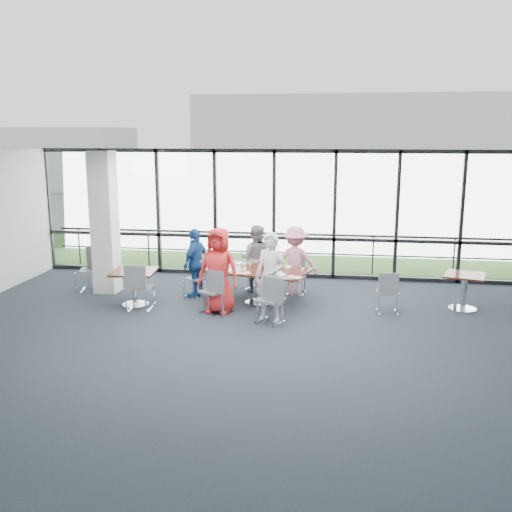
# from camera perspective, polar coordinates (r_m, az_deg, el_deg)

# --- Properties ---
(floor) EXTENTS (12.00, 10.00, 0.02)m
(floor) POSITION_cam_1_polar(r_m,az_deg,el_deg) (9.84, -1.75, -9.09)
(floor) COLOR #1E2630
(floor) RESTS_ON ground
(ceiling) EXTENTS (12.00, 10.00, 0.04)m
(ceiling) POSITION_cam_1_polar(r_m,az_deg,el_deg) (9.19, -1.88, 9.92)
(ceiling) COLOR white
(ceiling) RESTS_ON ground
(wall_front) EXTENTS (12.00, 0.10, 3.20)m
(wall_front) POSITION_cam_1_polar(r_m,az_deg,el_deg) (4.77, -12.93, -12.26)
(wall_front) COLOR silver
(wall_front) RESTS_ON ground
(curtain_wall_back) EXTENTS (12.00, 0.10, 3.20)m
(curtain_wall_back) POSITION_cam_1_polar(r_m,az_deg,el_deg) (14.26, 1.81, 4.23)
(curtain_wall_back) COLOR white
(curtain_wall_back) RESTS_ON ground
(structural_column) EXTENTS (0.50, 0.50, 3.20)m
(structural_column) POSITION_cam_1_polar(r_m,az_deg,el_deg) (13.27, -14.90, 3.24)
(structural_column) COLOR white
(structural_column) RESTS_ON ground
(apron) EXTENTS (80.00, 70.00, 0.02)m
(apron) POSITION_cam_1_polar(r_m,az_deg,el_deg) (19.43, 3.53, 1.48)
(apron) COLOR slate
(apron) RESTS_ON ground
(grass_strip) EXTENTS (80.00, 5.00, 0.01)m
(grass_strip) POSITION_cam_1_polar(r_m,az_deg,el_deg) (17.47, 2.94, 0.38)
(grass_strip) COLOR #2B5523
(grass_strip) RESTS_ON ground
(hangar_main) EXTENTS (24.00, 10.00, 6.00)m
(hangar_main) POSITION_cam_1_polar(r_m,az_deg,el_deg) (41.10, 12.07, 11.04)
(hangar_main) COLOR silver
(hangar_main) RESTS_ON ground
(hangar_aux) EXTENTS (10.00, 6.00, 4.00)m
(hangar_aux) POSITION_cam_1_polar(r_m,az_deg,el_deg) (41.96, -19.64, 9.27)
(hangar_aux) COLOR silver
(hangar_aux) RESTS_ON ground
(guard_rail) EXTENTS (12.00, 0.06, 0.06)m
(guard_rail) POSITION_cam_1_polar(r_m,az_deg,el_deg) (15.04, 2.06, 0.38)
(guard_rail) COLOR #2D2D33
(guard_rail) RESTS_ON ground
(main_table) EXTENTS (2.31, 1.64, 0.75)m
(main_table) POSITION_cam_1_polar(r_m,az_deg,el_deg) (12.08, 0.21, -1.85)
(main_table) COLOR #39120D
(main_table) RESTS_ON ground
(side_table_left) EXTENTS (0.98, 0.98, 0.75)m
(side_table_left) POSITION_cam_1_polar(r_m,az_deg,el_deg) (12.21, -12.08, -1.96)
(side_table_left) COLOR #39120D
(side_table_left) RESTS_ON ground
(side_table_right) EXTENTS (0.96, 0.96, 0.75)m
(side_table_right) POSITION_cam_1_polar(r_m,az_deg,el_deg) (12.41, 20.13, -2.32)
(side_table_right) COLOR #39120D
(side_table_right) RESTS_ON ground
(diner_near_left) EXTENTS (0.94, 0.70, 1.74)m
(diner_near_left) POSITION_cam_1_polar(r_m,az_deg,el_deg) (11.45, -3.75, -1.46)
(diner_near_left) COLOR red
(diner_near_left) RESTS_ON ground
(diner_near_right) EXTENTS (0.75, 0.64, 1.73)m
(diner_near_right) POSITION_cam_1_polar(r_m,az_deg,el_deg) (10.92, 1.46, -2.13)
(diner_near_right) COLOR silver
(diner_near_right) RESTS_ON ground
(diner_far_left) EXTENTS (0.79, 0.53, 1.54)m
(diner_far_left) POSITION_cam_1_polar(r_m,az_deg,el_deg) (12.99, -0.02, -0.26)
(diner_far_left) COLOR gray
(diner_far_left) RESTS_ON ground
(diner_far_right) EXTENTS (1.01, 0.53, 1.56)m
(diner_far_right) POSITION_cam_1_polar(r_m,az_deg,el_deg) (12.71, 3.93, -0.52)
(diner_far_right) COLOR pink
(diner_far_right) RESTS_ON ground
(diner_end) EXTENTS (0.74, 1.01, 1.54)m
(diner_end) POSITION_cam_1_polar(r_m,az_deg,el_deg) (12.63, -6.02, -0.70)
(diner_end) COLOR #1B498C
(diner_end) RESTS_ON ground
(chair_main_nl) EXTENTS (0.60, 0.60, 0.90)m
(chair_main_nl) POSITION_cam_1_polar(r_m,az_deg,el_deg) (11.52, -4.33, -3.54)
(chair_main_nl) COLOR slate
(chair_main_nl) RESTS_ON ground
(chair_main_nr) EXTENTS (0.61, 0.61, 0.94)m
(chair_main_nr) POSITION_cam_1_polar(r_m,az_deg,el_deg) (10.85, 1.39, -4.38)
(chair_main_nr) COLOR slate
(chair_main_nr) RESTS_ON ground
(chair_main_fl) EXTENTS (0.56, 0.56, 0.87)m
(chair_main_fl) POSITION_cam_1_polar(r_m,az_deg,el_deg) (13.22, 0.07, -1.52)
(chair_main_fl) COLOR slate
(chair_main_fl) RESTS_ON ground
(chair_main_fr) EXTENTS (0.44, 0.44, 0.82)m
(chair_main_fr) POSITION_cam_1_polar(r_m,az_deg,el_deg) (12.90, 4.09, -2.02)
(chair_main_fr) COLOR slate
(chair_main_fr) RESTS_ON ground
(chair_main_end) EXTENTS (0.52, 0.52, 0.82)m
(chair_main_end) POSITION_cam_1_polar(r_m,az_deg,el_deg) (12.73, -5.97, -2.25)
(chair_main_end) COLOR slate
(chair_main_end) RESTS_ON ground
(chair_spare_la) EXTENTS (0.51, 0.51, 0.95)m
(chair_spare_la) POSITION_cam_1_polar(r_m,az_deg,el_deg) (11.93, -11.52, -3.08)
(chair_spare_la) COLOR slate
(chair_spare_la) RESTS_ON ground
(chair_spare_lb) EXTENTS (0.60, 0.60, 0.99)m
(chair_spare_lb) POSITION_cam_1_polar(r_m,az_deg,el_deg) (13.60, -16.17, -1.36)
(chair_spare_lb) COLOR slate
(chair_spare_lb) RESTS_ON ground
(chair_spare_r) EXTENTS (0.45, 0.45, 0.85)m
(chair_spare_r) POSITION_cam_1_polar(r_m,az_deg,el_deg) (11.80, 13.07, -3.57)
(chair_spare_r) COLOR slate
(chair_spare_r) RESTS_ON ground
(plate_nl) EXTENTS (0.25, 0.25, 0.01)m
(plate_nl) POSITION_cam_1_polar(r_m,az_deg,el_deg) (11.90, -3.01, -1.49)
(plate_nl) COLOR white
(plate_nl) RESTS_ON main_table
(plate_nr) EXTENTS (0.28, 0.28, 0.01)m
(plate_nr) POSITION_cam_1_polar(r_m,az_deg,el_deg) (11.56, 2.26, -1.89)
(plate_nr) COLOR white
(plate_nr) RESTS_ON main_table
(plate_fl) EXTENTS (0.26, 0.26, 0.01)m
(plate_fl) POSITION_cam_1_polar(r_m,az_deg,el_deg) (12.57, -1.45, -0.74)
(plate_fl) COLOR white
(plate_fl) RESTS_ON main_table
(plate_fr) EXTENTS (0.28, 0.28, 0.01)m
(plate_fr) POSITION_cam_1_polar(r_m,az_deg,el_deg) (12.26, 2.99, -1.08)
(plate_fr) COLOR white
(plate_fr) RESTS_ON main_table
(plate_end) EXTENTS (0.28, 0.28, 0.01)m
(plate_end) POSITION_cam_1_polar(r_m,az_deg,el_deg) (12.47, -3.63, -0.86)
(plate_end) COLOR white
(plate_end) RESTS_ON main_table
(tumbler_a) EXTENTS (0.08, 0.08, 0.15)m
(tumbler_a) POSITION_cam_1_polar(r_m,az_deg,el_deg) (11.86, -1.30, -1.18)
(tumbler_a) COLOR white
(tumbler_a) RESTS_ON main_table
(tumbler_b) EXTENTS (0.08, 0.08, 0.15)m
(tumbler_b) POSITION_cam_1_polar(r_m,az_deg,el_deg) (11.69, 1.23, -1.38)
(tumbler_b) COLOR white
(tumbler_b) RESTS_ON main_table
(tumbler_c) EXTENTS (0.07, 0.07, 0.14)m
(tumbler_c) POSITION_cam_1_polar(r_m,az_deg,el_deg) (12.24, 1.07, -0.78)
(tumbler_c) COLOR white
(tumbler_c) RESTS_ON main_table
(tumbler_d) EXTENTS (0.06, 0.06, 0.13)m
(tumbler_d) POSITION_cam_1_polar(r_m,az_deg,el_deg) (12.21, -3.12, -0.87)
(tumbler_d) COLOR white
(tumbler_d) RESTS_ON main_table
(menu_a) EXTENTS (0.35, 0.29, 0.00)m
(menu_a) POSITION_cam_1_polar(r_m,az_deg,el_deg) (11.74, -1.34, -1.69)
(menu_a) COLOR silver
(menu_a) RESTS_ON main_table
(menu_b) EXTENTS (0.36, 0.31, 0.00)m
(menu_b) POSITION_cam_1_polar(r_m,az_deg,el_deg) (11.41, 3.87, -2.12)
(menu_b) COLOR silver
(menu_b) RESTS_ON main_table
(menu_c) EXTENTS (0.35, 0.30, 0.00)m
(menu_c) POSITION_cam_1_polar(r_m,az_deg,el_deg) (12.33, 1.54, -1.02)
(menu_c) COLOR silver
(menu_c) RESTS_ON main_table
(condiment_caddy) EXTENTS (0.10, 0.07, 0.04)m
(condiment_caddy) POSITION_cam_1_polar(r_m,az_deg,el_deg) (12.09, 0.70, -1.20)
(condiment_caddy) COLOR black
(condiment_caddy) RESTS_ON main_table
(ketchup_bottle) EXTENTS (0.06, 0.06, 0.18)m
(ketchup_bottle) POSITION_cam_1_polar(r_m,az_deg,el_deg) (12.06, 0.32, -0.88)
(ketchup_bottle) COLOR #A40018
(ketchup_bottle) RESTS_ON main_table
(green_bottle) EXTENTS (0.05, 0.05, 0.20)m
(green_bottle) POSITION_cam_1_polar(r_m,az_deg,el_deg) (11.97, 0.86, -0.94)
(green_bottle) COLOR #24672D
(green_bottle) RESTS_ON main_table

